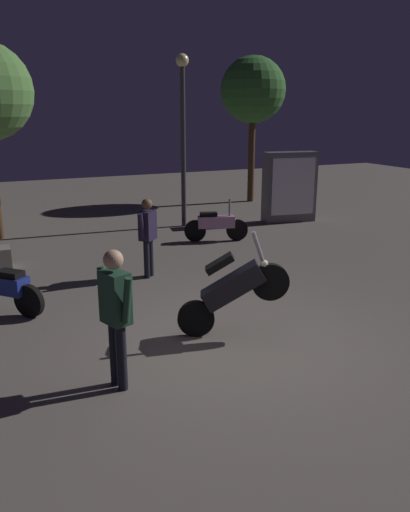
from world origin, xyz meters
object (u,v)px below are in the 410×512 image
at_px(motorcycle_pink_parked_right, 216,224).
at_px(streetlamp_near, 183,119).
at_px(motorcycle_blue_parked_left, 3,288).
at_px(person_rider_beside, 116,307).
at_px(motorcycle_black_foreground, 233,289).
at_px(kiosk_billboard, 290,187).
at_px(person_bystander_far, 148,231).

xyz_separation_m(motorcycle_pink_parked_right, streetlamp_near, (-0.08, 2.02, 2.61)).
distance_m(motorcycle_blue_parked_left, person_rider_beside, 3.43).
bearing_deg(motorcycle_black_foreground, kiosk_billboard, 75.43).
distance_m(person_bystander_far, kiosk_billboard, 6.60).
relative_size(motorcycle_blue_parked_left, kiosk_billboard, 0.62).
relative_size(motorcycle_black_foreground, streetlamp_near, 0.34).
relative_size(person_bystander_far, streetlamp_near, 0.34).
height_order(person_bystander_far, streetlamp_near, streetlamp_near).
xyz_separation_m(motorcycle_blue_parked_left, kiosk_billboard, (8.47, 4.24, 0.61)).
height_order(person_rider_beside, streetlamp_near, streetlamp_near).
bearing_deg(person_bystander_far, motorcycle_blue_parked_left, 62.70).
distance_m(motorcycle_pink_parked_right, person_bystander_far, 3.36).
xyz_separation_m(motorcycle_pink_parked_right, person_bystander_far, (-2.55, -2.13, 0.52)).
bearing_deg(kiosk_billboard, person_bystander_far, 40.73).
relative_size(person_rider_beside, kiosk_billboard, 0.84).
bearing_deg(person_rider_beside, motorcycle_blue_parked_left, -89.88).
bearing_deg(motorcycle_blue_parked_left, streetlamp_near, -89.06).
relative_size(motorcycle_pink_parked_right, streetlamp_near, 0.34).
bearing_deg(person_rider_beside, motorcycle_black_foreground, -178.42).
xyz_separation_m(motorcycle_blue_parked_left, streetlamp_near, (5.30, 4.95, 2.61)).
relative_size(motorcycle_blue_parked_left, streetlamp_near, 0.27).
bearing_deg(motorcycle_blue_parked_left, person_rider_beside, 157.25).
height_order(motorcycle_blue_parked_left, kiosk_billboard, kiosk_billboard).
distance_m(person_rider_beside, streetlamp_near, 9.36).
height_order(motorcycle_blue_parked_left, streetlamp_near, streetlamp_near).
bearing_deg(person_rider_beside, kiosk_billboard, -153.99).
distance_m(motorcycle_blue_parked_left, streetlamp_near, 7.71).
distance_m(motorcycle_blue_parked_left, kiosk_billboard, 9.50).
bearing_deg(motorcycle_blue_parked_left, kiosk_billboard, -105.51).
bearing_deg(kiosk_billboard, person_rider_beside, 54.65).
bearing_deg(person_rider_beside, motorcycle_pink_parked_right, -144.11).
bearing_deg(motorcycle_black_foreground, person_rider_beside, -134.77).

